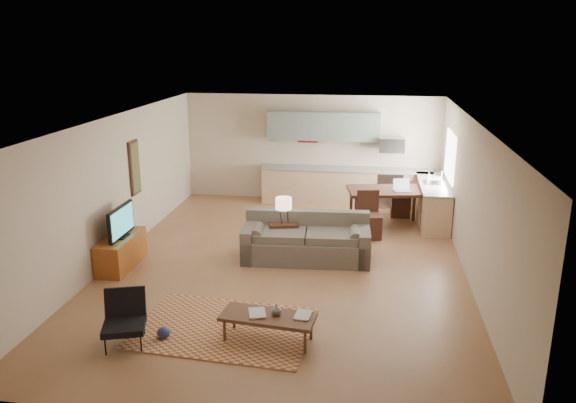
% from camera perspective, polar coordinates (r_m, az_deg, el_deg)
% --- Properties ---
extents(room, '(9.00, 9.00, 9.00)m').
position_cam_1_polar(room, '(10.06, -0.25, 0.62)').
color(room, brown).
rests_on(room, ground).
extents(kitchen_counter_back, '(4.26, 0.64, 0.92)m').
position_cam_1_polar(kitchen_counter_back, '(14.24, 5.86, 1.55)').
color(kitchen_counter_back, tan).
rests_on(kitchen_counter_back, ground).
extents(kitchen_counter_right, '(0.64, 2.26, 0.92)m').
position_cam_1_polar(kitchen_counter_right, '(13.17, 14.47, -0.12)').
color(kitchen_counter_right, tan).
rests_on(kitchen_counter_right, ground).
extents(kitchen_range, '(0.62, 0.62, 0.90)m').
position_cam_1_polar(kitchen_range, '(14.24, 10.28, 1.33)').
color(kitchen_range, '#A5A8AD').
rests_on(kitchen_range, ground).
extents(kitchen_microwave, '(0.62, 0.40, 0.35)m').
position_cam_1_polar(kitchen_microwave, '(14.02, 10.51, 5.69)').
color(kitchen_microwave, '#A5A8AD').
rests_on(kitchen_microwave, room).
extents(upper_cabinets, '(2.80, 0.34, 0.70)m').
position_cam_1_polar(upper_cabinets, '(14.12, 3.61, 7.66)').
color(upper_cabinets, slate).
rests_on(upper_cabinets, room).
extents(window_right, '(0.02, 1.40, 1.05)m').
position_cam_1_polar(window_right, '(12.95, 16.13, 4.45)').
color(window_right, white).
rests_on(window_right, room).
extents(wall_art_left, '(0.06, 0.42, 1.10)m').
position_cam_1_polar(wall_art_left, '(11.74, -15.28, 3.33)').
color(wall_art_left, olive).
rests_on(wall_art_left, room).
extents(triptych, '(1.70, 0.04, 0.50)m').
position_cam_1_polar(triptych, '(14.32, 2.04, 6.99)').
color(triptych, beige).
rests_on(triptych, room).
extents(rug, '(2.63, 1.92, 0.02)m').
position_cam_1_polar(rug, '(8.43, -6.50, -12.64)').
color(rug, brown).
rests_on(rug, floor).
extents(sofa, '(2.55, 1.22, 0.87)m').
position_cam_1_polar(sofa, '(10.63, 1.86, -3.72)').
color(sofa, '#60564B').
rests_on(sofa, floor).
extents(coffee_table, '(1.37, 0.67, 0.40)m').
position_cam_1_polar(coffee_table, '(8.00, -2.04, -12.69)').
color(coffee_table, '#4D2D1D').
rests_on(coffee_table, floor).
extents(book_a, '(0.39, 0.43, 0.03)m').
position_cam_1_polar(book_a, '(7.93, -4.01, -11.30)').
color(book_a, maroon).
rests_on(book_a, coffee_table).
extents(book_b, '(0.28, 0.34, 0.02)m').
position_cam_1_polar(book_b, '(7.91, 0.75, -11.38)').
color(book_b, navy).
rests_on(book_b, coffee_table).
extents(vase, '(0.19, 0.19, 0.16)m').
position_cam_1_polar(vase, '(7.89, -1.21, -10.89)').
color(vase, black).
rests_on(vase, coffee_table).
extents(armchair, '(0.81, 0.81, 0.74)m').
position_cam_1_polar(armchair, '(8.13, -16.33, -11.54)').
color(armchair, black).
rests_on(armchair, floor).
extents(tv_credenza, '(0.49, 1.26, 0.58)m').
position_cam_1_polar(tv_credenza, '(10.79, -16.60, -4.91)').
color(tv_credenza, brown).
rests_on(tv_credenza, floor).
extents(tv, '(0.10, 0.97, 0.58)m').
position_cam_1_polar(tv, '(10.58, -16.61, -1.98)').
color(tv, black).
rests_on(tv, tv_credenza).
extents(console_table, '(0.62, 0.49, 0.64)m').
position_cam_1_polar(console_table, '(10.92, -0.45, -3.76)').
color(console_table, '#381E15').
rests_on(console_table, floor).
extents(table_lamp, '(0.34, 0.34, 0.52)m').
position_cam_1_polar(table_lamp, '(10.74, -0.45, -0.85)').
color(table_lamp, beige).
rests_on(table_lamp, console_table).
extents(dining_table, '(1.82, 1.25, 0.85)m').
position_cam_1_polar(dining_table, '(12.69, 9.91, -0.64)').
color(dining_table, '#381E15').
rests_on(dining_table, floor).
extents(dining_chair_near, '(0.56, 0.58, 0.99)m').
position_cam_1_polar(dining_chair_near, '(11.89, 8.26, -1.37)').
color(dining_chair_near, '#381E15').
rests_on(dining_chair_near, floor).
extents(dining_chair_far, '(0.46, 0.48, 0.93)m').
position_cam_1_polar(dining_chair_far, '(13.46, 11.40, 0.47)').
color(dining_chair_far, '#381E15').
rests_on(dining_chair_far, floor).
extents(laptop, '(0.41, 0.34, 0.27)m').
position_cam_1_polar(laptop, '(12.44, 11.59, 1.61)').
color(laptop, '#A5A8AD').
rests_on(laptop, dining_table).
extents(soap_bottle, '(0.10, 0.10, 0.19)m').
position_cam_1_polar(soap_bottle, '(13.25, 14.11, 2.49)').
color(soap_bottle, beige).
rests_on(soap_bottle, kitchen_counter_right).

